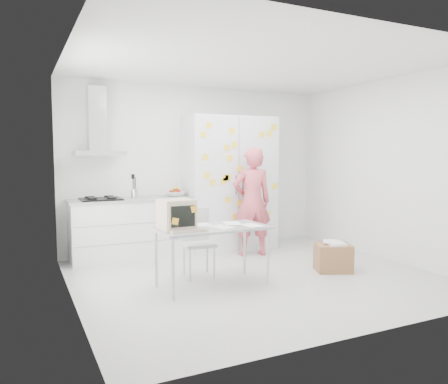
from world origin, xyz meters
name	(u,v)px	position (x,y,z in m)	size (l,w,h in m)	color
floor	(256,278)	(0.00, 0.00, -0.01)	(4.50, 4.00, 0.02)	silver
walls	(231,171)	(0.00, 0.72, 1.35)	(4.52, 4.01, 2.70)	white
ceiling	(257,64)	(0.00, 0.00, 2.70)	(4.50, 4.00, 0.02)	white
counter_run	(132,228)	(-1.20, 1.70, 0.47)	(1.84, 0.63, 1.28)	white
range_hood	(97,129)	(-1.65, 1.84, 1.96)	(0.70, 0.48, 1.01)	silver
tall_cabinet	(230,183)	(0.45, 1.67, 1.10)	(1.50, 0.68, 2.20)	silver
person	(252,202)	(0.55, 1.10, 0.84)	(0.62, 0.40, 1.69)	#CE505C
desk	(190,221)	(-0.94, -0.09, 0.81)	(1.36, 0.72, 1.07)	#A1A8AB
chair	(197,238)	(-0.65, 0.41, 0.49)	(0.44, 0.44, 0.87)	#B5B5B3
cardboard_box	(333,257)	(1.09, -0.20, 0.19)	(0.57, 0.52, 0.40)	#996A42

